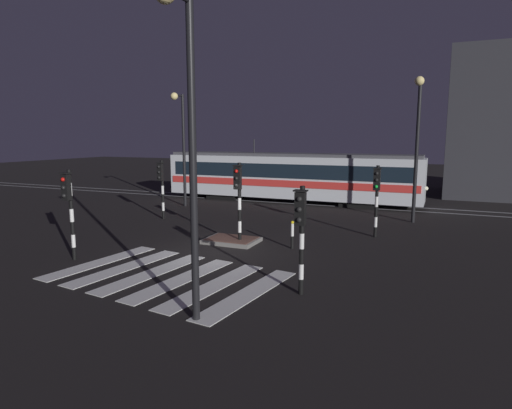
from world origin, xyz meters
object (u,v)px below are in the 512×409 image
traffic_light_corner_far_left (161,181)px  traffic_light_median_centre (239,191)px  traffic_light_corner_near_left (69,201)px  traffic_light_corner_far_right (377,190)px  street_lamp_trackside_left (181,135)px  street_lamp_trackside_right (417,133)px  tram (289,176)px  traffic_light_corner_near_right (301,224)px  bollard_island_edge (292,235)px  street_lamp_near_kerb (186,123)px

traffic_light_corner_far_left → traffic_light_median_centre: bearing=-28.6°
traffic_light_corner_near_left → traffic_light_corner_far_right: 12.22m
traffic_light_corner_far_left → traffic_light_corner_far_right: size_ratio=1.00×
street_lamp_trackside_left → traffic_light_corner_far_right: bearing=-17.7°
street_lamp_trackside_right → tram: street_lamp_trackside_right is taller
tram → street_lamp_trackside_left: bearing=-140.1°
traffic_light_corner_near_right → tram: 17.50m
traffic_light_corner_near_right → bollard_island_edge: (-1.81, 4.74, -1.44)m
traffic_light_corner_near_right → traffic_light_median_centre: bearing=131.6°
traffic_light_corner_far_left → street_lamp_trackside_left: 4.86m
traffic_light_median_centre → traffic_light_corner_far_right: 6.00m
street_lamp_trackside_left → street_lamp_near_kerb: (9.61, -14.69, 0.25)m
traffic_light_corner_near_right → tram: size_ratio=0.18×
traffic_light_median_centre → traffic_light_corner_near_right: size_ratio=1.09×
traffic_light_median_centre → traffic_light_corner_near_left: 6.27m
traffic_light_corner_far_right → street_lamp_trackside_left: (-12.28, 3.92, 2.34)m
traffic_light_corner_far_left → street_lamp_near_kerb: street_lamp_near_kerb is taller
traffic_light_corner_far_left → street_lamp_trackside_right: street_lamp_trackside_right is taller
traffic_light_median_centre → traffic_light_corner_far_right: bearing=34.9°
traffic_light_corner_near_left → street_lamp_trackside_left: 12.37m
traffic_light_corner_near_right → street_lamp_near_kerb: (-1.79, -2.79, 2.65)m
street_lamp_trackside_left → traffic_light_corner_near_left: bearing=-76.0°
street_lamp_trackside_right → bollard_island_edge: 9.16m
traffic_light_corner_near_left → tram: (2.49, 16.34, -0.37)m
traffic_light_corner_far_left → street_lamp_near_kerb: bearing=-52.0°
street_lamp_trackside_left → traffic_light_median_centre: bearing=-44.9°
street_lamp_near_kerb → tram: 19.90m
traffic_light_corner_far_left → street_lamp_trackside_right: size_ratio=0.44×
traffic_light_corner_near_left → street_lamp_trackside_right: bearing=48.1°
traffic_light_corner_far_left → bollard_island_edge: 8.97m
traffic_light_corner_far_right → street_lamp_trackside_left: street_lamp_trackside_left is taller
traffic_light_corner_far_left → traffic_light_corner_near_right: 12.79m
street_lamp_trackside_right → street_lamp_near_kerb: (-3.97, -14.75, 0.12)m
traffic_light_median_centre → street_lamp_trackside_left: bearing=135.1°
tram → traffic_light_median_centre: bearing=-80.8°
traffic_light_corner_near_left → street_lamp_near_kerb: street_lamp_near_kerb is taller
bollard_island_edge → traffic_light_median_centre: bearing=-175.1°
traffic_light_median_centre → traffic_light_corner_far_right: traffic_light_median_centre is taller
tram → bollard_island_edge: bearing=-70.5°
bollard_island_edge → traffic_light_corner_near_right: bearing=-69.1°
traffic_light_corner_near_left → tram: bearing=81.3°
traffic_light_corner_near_right → traffic_light_corner_far_left: bearing=142.1°
street_lamp_trackside_left → traffic_light_corner_near_right: bearing=-46.2°
street_lamp_near_kerb → traffic_light_corner_far_left: bearing=128.0°
traffic_light_median_centre → traffic_light_corner_near_left: (-4.42, -4.44, -0.07)m
traffic_light_corner_far_right → tram: 10.90m
traffic_light_median_centre → traffic_light_corner_far_right: size_ratio=1.06×
traffic_light_corner_near_left → bollard_island_edge: traffic_light_corner_near_left is taller
traffic_light_corner_near_right → street_lamp_trackside_right: size_ratio=0.43×
street_lamp_trackside_left → bollard_island_edge: size_ratio=6.23×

